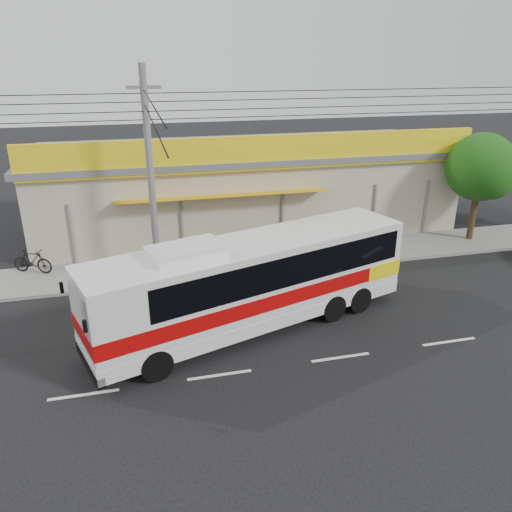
{
  "coord_description": "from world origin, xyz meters",
  "views": [
    {
      "loc": [
        -6.01,
        -15.25,
        9.16
      ],
      "look_at": [
        -1.73,
        2.0,
        1.98
      ],
      "focal_mm": 35.0,
      "sensor_mm": 36.0,
      "label": 1
    }
  ],
  "objects": [
    {
      "name": "motorbike_dark",
      "position": [
        -10.72,
        6.87,
        0.71
      ],
      "size": [
        1.91,
        1.24,
        1.12
      ],
      "primitive_type": "imported",
      "rotation": [
        0.0,
        0.0,
        1.15
      ],
      "color": "black",
      "rests_on": "sidewalk"
    },
    {
      "name": "tree_near",
      "position": [
        11.02,
        6.05,
        3.82
      ],
      "size": [
        3.41,
        3.41,
        5.65
      ],
      "color": "#351F15",
      "rests_on": "ground"
    },
    {
      "name": "lane_markings",
      "position": [
        0.0,
        -2.5,
        0.0
      ],
      "size": [
        50.0,
        0.12,
        0.01
      ],
      "primitive_type": null,
      "color": "silver",
      "rests_on": "ground"
    },
    {
      "name": "storefront_building",
      "position": [
        -0.01,
        11.54,
        2.3
      ],
      "size": [
        22.6,
        9.2,
        5.7
      ],
      "color": "#A99E88",
      "rests_on": "ground"
    },
    {
      "name": "sidewalk",
      "position": [
        0.0,
        6.0,
        0.07
      ],
      "size": [
        30.0,
        3.2,
        0.15
      ],
      "primitive_type": "cube",
      "color": "slate",
      "rests_on": "ground"
    },
    {
      "name": "coach_bus",
      "position": [
        -2.11,
        0.15,
        1.95
      ],
      "size": [
        12.03,
        6.04,
        3.65
      ],
      "rotation": [
        0.0,
        0.0,
        0.31
      ],
      "color": "silver",
      "rests_on": "ground"
    },
    {
      "name": "utility_pole",
      "position": [
        -5.34,
        5.4,
        7.34
      ],
      "size": [
        34.0,
        14.0,
        8.9
      ],
      "color": "slate",
      "rests_on": "ground"
    },
    {
      "name": "ground",
      "position": [
        0.0,
        0.0,
        0.0
      ],
      "size": [
        120.0,
        120.0,
        0.0
      ],
      "primitive_type": "plane",
      "color": "black",
      "rests_on": "ground"
    },
    {
      "name": "motorbike_red",
      "position": [
        -6.63,
        4.92,
        0.68
      ],
      "size": [
        2.09,
        1.03,
        1.05
      ],
      "primitive_type": "imported",
      "rotation": [
        0.0,
        0.0,
        1.74
      ],
      "color": "maroon",
      "rests_on": "sidewalk"
    }
  ]
}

